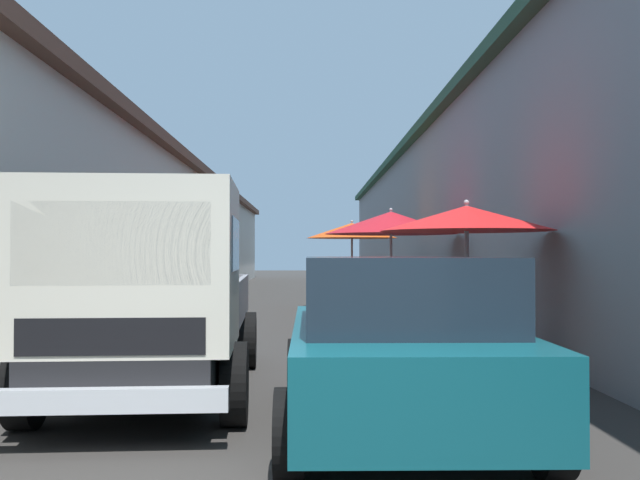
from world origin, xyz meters
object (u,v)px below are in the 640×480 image
Objects in this scene: fruit_stall_near_left at (391,230)px; parked_scooter at (139,317)px; fruit_stall_far_right at (467,245)px; hatchback_car at (397,342)px; vendor_by_crates at (191,289)px; delivery_truck at (146,300)px; fruit_stall_mid_lane at (352,242)px.

fruit_stall_near_left is 1.63× the size of parked_scooter.
hatchback_car is (-3.02, 1.27, -0.84)m from fruit_stall_far_right.
vendor_by_crates reaches higher than parked_scooter.
fruit_stall_near_left reaches higher than parked_scooter.
delivery_truck reaches higher than parked_scooter.
fruit_stall_mid_lane is at bearing -28.63° from parked_scooter.
fruit_stall_mid_lane is 12.75m from hatchback_car.
fruit_stall_far_right is 5.53m from parked_scooter.
fruit_stall_far_right is 3.85m from vendor_by_crates.
vendor_by_crates is (1.04, 3.66, -0.61)m from fruit_stall_far_right.
fruit_stall_near_left is 5.80m from vendor_by_crates.
fruit_stall_far_right is (-9.68, -0.88, -0.20)m from fruit_stall_mid_lane.
parked_scooter is at bearing 124.89° from fruit_stall_near_left.
vendor_by_crates is at bearing -144.22° from parked_scooter.
fruit_stall_mid_lane is 12.22m from delivery_truck.
delivery_truck is at bearing 70.60° from hatchback_car.
fruit_stall_far_right is at bearing -58.11° from delivery_truck.
hatchback_car is 2.31× the size of parked_scooter.
fruit_stall_far_right reaches higher than hatchback_car.
fruit_stall_near_left is 0.70× the size of hatchback_car.
vendor_by_crates is (-8.65, 2.79, -0.82)m from fruit_stall_mid_lane.
fruit_stall_near_left is 5.64m from parked_scooter.
fruit_stall_mid_lane is at bearing -17.86° from vendor_by_crates.
delivery_truck is at bearing -178.11° from vendor_by_crates.
fruit_stall_near_left is at bearing -22.38° from delivery_truck.
fruit_stall_near_left reaches higher than hatchback_car.
hatchback_car is at bearing -109.40° from delivery_truck.
delivery_truck is at bearing -165.81° from parked_scooter.
fruit_stall_near_left reaches higher than delivery_truck.
fruit_stall_near_left reaches higher than fruit_stall_far_right.
parked_scooter is at bearing 32.04° from hatchback_car.
fruit_stall_mid_lane is (4.01, 0.57, -0.18)m from fruit_stall_near_left.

